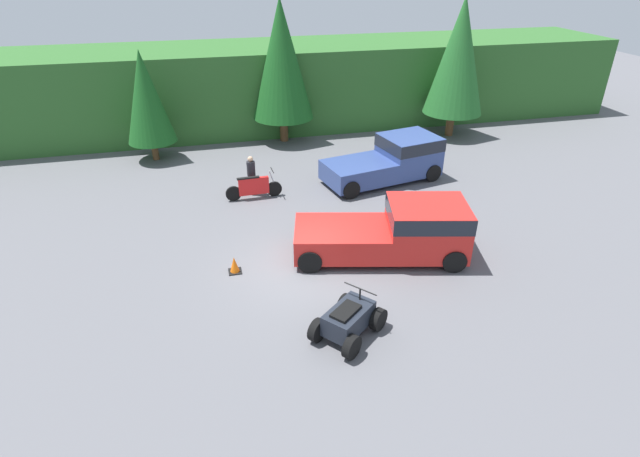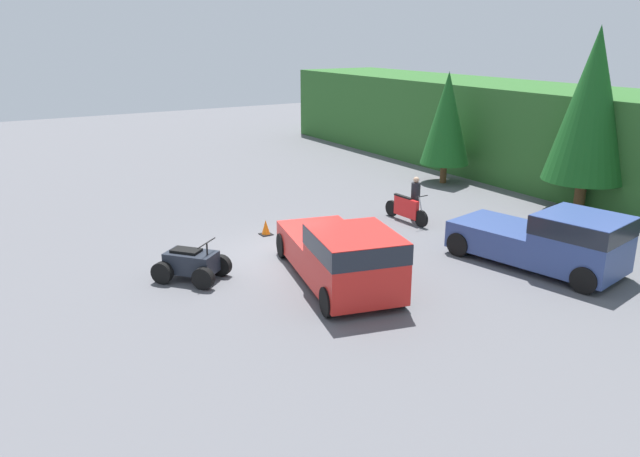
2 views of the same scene
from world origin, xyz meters
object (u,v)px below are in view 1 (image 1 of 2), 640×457
(pickup_truck_red, at_px, (399,229))
(pickup_truck_second, at_px, (393,158))
(dirt_bike, at_px, (254,187))
(rider_person, at_px, (251,174))
(traffic_cone, at_px, (234,265))
(quad_atv, at_px, (348,320))

(pickup_truck_red, bearing_deg, pickup_truck_second, 84.24)
(dirt_bike, distance_m, rider_person, 0.62)
(pickup_truck_second, distance_m, traffic_cone, 9.68)
(rider_person, height_order, traffic_cone, rider_person)
(quad_atv, relative_size, traffic_cone, 4.27)
(dirt_bike, bearing_deg, traffic_cone, -106.32)
(traffic_cone, bearing_deg, rider_person, 77.55)
(pickup_truck_red, xyz_separation_m, traffic_cone, (-5.47, 0.26, -0.74))
(pickup_truck_red, distance_m, dirt_bike, 7.00)
(dirt_bike, relative_size, traffic_cone, 4.30)
(pickup_truck_second, xyz_separation_m, traffic_cone, (-7.62, -5.93, -0.74))
(pickup_truck_second, distance_m, dirt_bike, 6.36)
(pickup_truck_second, bearing_deg, rider_person, 169.17)
(rider_person, bearing_deg, pickup_truck_red, -64.20)
(dirt_bike, bearing_deg, quad_atv, -83.85)
(dirt_bike, relative_size, rider_person, 1.39)
(quad_atv, distance_m, rider_person, 9.67)
(pickup_truck_second, xyz_separation_m, quad_atv, (-4.91, -9.68, -0.51))
(dirt_bike, distance_m, quad_atv, 9.21)
(quad_atv, xyz_separation_m, traffic_cone, (-2.71, 3.75, -0.23))
(dirt_bike, bearing_deg, rider_person, 90.38)
(quad_atv, bearing_deg, dirt_bike, 58.48)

